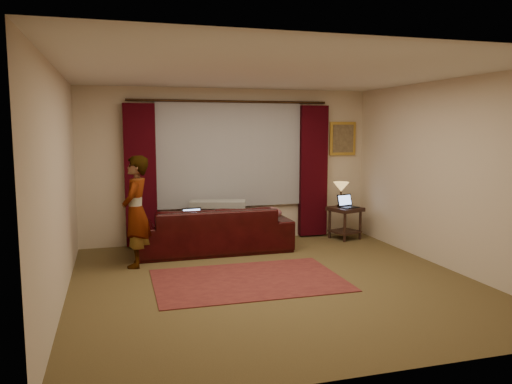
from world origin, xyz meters
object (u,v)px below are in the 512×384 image
end_table (345,223)px  tiffany_lamp (341,195)px  laptop_sofa (194,217)px  sofa (213,221)px  laptop_table (349,201)px  person (136,212)px

end_table → tiffany_lamp: bearing=139.7°
end_table → tiffany_lamp: size_ratio=1.28×
laptop_sofa → end_table: bearing=0.2°
sofa → laptop_table: 2.45m
sofa → tiffany_lamp: (2.34, 0.28, 0.29)m
laptop_sofa → person: 0.97m
laptop_sofa → tiffany_lamp: (2.67, 0.46, 0.18)m
sofa → laptop_table: size_ratio=7.19×
sofa → person: (-1.20, -0.56, 0.29)m
laptop_table → person: size_ratio=0.22×
end_table → laptop_table: 0.40m
sofa → tiffany_lamp: size_ratio=5.51×
sofa → end_table: bearing=-174.9°
tiffany_lamp → person: (-3.54, -0.84, -0.00)m
laptop_sofa → person: bearing=-165.1°
laptop_table → end_table: bearing=107.3°
laptop_table → person: bearing=175.7°
tiffany_lamp → laptop_table: (0.10, -0.11, -0.11)m
person → laptop_table: bearing=119.5°
sofa → tiffany_lamp: 2.37m
person → laptop_sofa: bearing=131.5°
end_table → tiffany_lamp: 0.51m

